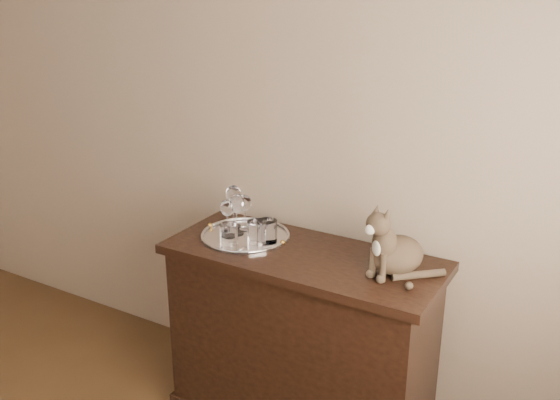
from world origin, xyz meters
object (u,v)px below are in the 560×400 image
(wine_glass_a, at_px, (234,206))
(wine_glass_b, at_px, (245,212))
(tumbler_b, at_px, (229,234))
(cat, at_px, (398,237))
(sideboard, at_px, (301,339))
(wine_glass_c, at_px, (227,217))
(tray, at_px, (245,237))
(tumbler_c, at_px, (267,231))
(wine_glass_d, at_px, (237,214))
(tumbler_a, at_px, (257,232))

(wine_glass_a, bearing_deg, wine_glass_b, 1.20)
(tumbler_b, distance_m, cat, 0.74)
(sideboard, xyz_separation_m, wine_glass_c, (-0.38, -0.00, 0.52))
(wine_glass_a, bearing_deg, tray, -31.10)
(tumbler_c, bearing_deg, tray, 176.87)
(wine_glass_a, xyz_separation_m, wine_glass_c, (0.02, -0.09, -0.02))
(wine_glass_d, bearing_deg, cat, 0.70)
(tumbler_a, bearing_deg, wine_glass_b, 142.63)
(wine_glass_b, distance_m, wine_glass_c, 0.09)
(tray, bearing_deg, wine_glass_b, 124.26)
(wine_glass_d, relative_size, cat, 0.64)
(wine_glass_c, bearing_deg, tumbler_c, 4.76)
(tray, height_order, wine_glass_c, wine_glass_c)
(tumbler_b, bearing_deg, tray, 81.12)
(tumbler_a, xyz_separation_m, tumbler_b, (-0.10, -0.07, -0.00))
(tumbler_b, height_order, cat, cat)
(wine_glass_c, distance_m, cat, 0.79)
(sideboard, distance_m, wine_glass_c, 0.64)
(wine_glass_b, relative_size, tumbler_c, 1.68)
(tumbler_a, bearing_deg, wine_glass_c, 176.80)
(cat, bearing_deg, wine_glass_b, -160.52)
(wine_glass_d, bearing_deg, wine_glass_b, 86.14)
(wine_glass_b, xyz_separation_m, wine_glass_d, (-0.00, -0.06, 0.01))
(sideboard, height_order, tumbler_c, tumbler_c)
(sideboard, height_order, wine_glass_b, wine_glass_b)
(wine_glass_b, bearing_deg, tumbler_c, -23.39)
(tray, bearing_deg, tumbler_a, -21.35)
(wine_glass_c, distance_m, tumbler_a, 0.16)
(wine_glass_a, bearing_deg, tumbler_b, -62.68)
(tray, height_order, tumbler_c, tumbler_c)
(wine_glass_c, xyz_separation_m, tumbler_b, (0.06, -0.08, -0.04))
(wine_glass_a, height_order, cat, cat)
(cat, bearing_deg, wine_glass_a, -160.16)
(wine_glass_a, height_order, wine_glass_c, wine_glass_a)
(tray, relative_size, tumbler_a, 4.16)
(wine_glass_c, bearing_deg, sideboard, 0.61)
(tray, bearing_deg, tumbler_c, -3.13)
(cat, bearing_deg, wine_glass_c, -154.05)
(tumbler_c, bearing_deg, cat, 2.02)
(wine_glass_d, distance_m, tumbler_b, 0.13)
(tray, bearing_deg, sideboard, -3.58)
(tumbler_b, relative_size, cat, 0.30)
(wine_glass_b, xyz_separation_m, tumbler_b, (0.03, -0.17, -0.04))
(tray, xyz_separation_m, tumbler_c, (0.12, -0.01, 0.05))
(tumbler_b, bearing_deg, wine_glass_b, 98.99)
(sideboard, xyz_separation_m, tumbler_c, (-0.18, 0.01, 0.48))
(tray, distance_m, tumbler_b, 0.12)
(wine_glass_a, xyz_separation_m, tumbler_c, (0.22, -0.07, -0.05))
(wine_glass_b, xyz_separation_m, cat, (0.75, -0.05, 0.06))
(sideboard, height_order, wine_glass_c, wine_glass_c)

